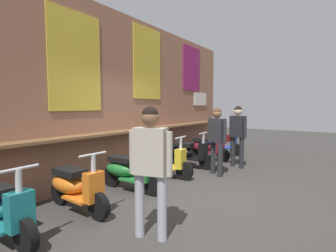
% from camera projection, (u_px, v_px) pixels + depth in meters
% --- Properties ---
extents(ground_plane, '(29.00, 29.00, 0.00)m').
position_uv_depth(ground_plane, '(189.00, 192.00, 4.86)').
color(ground_plane, '#383533').
extents(market_stall_facade, '(10.36, 0.61, 3.78)m').
position_uv_depth(market_stall_facade, '(114.00, 96.00, 5.85)').
color(market_stall_facade, '#8C5B44').
rests_on(market_stall_facade, ground_plane).
extents(scooter_teal, '(0.46, 1.40, 0.97)m').
position_uv_depth(scooter_teal, '(0.00, 208.00, 3.13)').
color(scooter_teal, '#197075').
rests_on(scooter_teal, ground_plane).
extents(scooter_orange, '(0.46, 1.40, 0.97)m').
position_uv_depth(scooter_orange, '(75.00, 186.00, 4.00)').
color(scooter_orange, orange).
rests_on(scooter_orange, ground_plane).
extents(scooter_green, '(0.46, 1.40, 0.97)m').
position_uv_depth(scooter_green, '(127.00, 170.00, 4.98)').
color(scooter_green, '#237533').
rests_on(scooter_green, ground_plane).
extents(scooter_yellow, '(0.50, 1.40, 0.97)m').
position_uv_depth(scooter_yellow, '(162.00, 160.00, 5.94)').
color(scooter_yellow, gold).
rests_on(scooter_yellow, ground_plane).
extents(scooter_black, '(0.46, 1.40, 0.97)m').
position_uv_depth(scooter_black, '(187.00, 153.00, 6.87)').
color(scooter_black, black).
rests_on(scooter_black, ground_plane).
extents(scooter_maroon, '(0.46, 1.40, 0.97)m').
position_uv_depth(scooter_maroon, '(206.00, 147.00, 7.82)').
color(scooter_maroon, maroon).
rests_on(scooter_maroon, ground_plane).
extents(scooter_blue, '(0.46, 1.40, 0.97)m').
position_uv_depth(scooter_blue, '(220.00, 143.00, 8.72)').
color(scooter_blue, '#233D9E').
rests_on(scooter_blue, ground_plane).
extents(shopper_with_handbag, '(0.40, 0.66, 1.65)m').
position_uv_depth(shopper_with_handbag, '(237.00, 130.00, 6.80)').
color(shopper_with_handbag, '#232328').
rests_on(shopper_with_handbag, ground_plane).
extents(shopper_browsing, '(0.31, 0.53, 1.61)m').
position_uv_depth(shopper_browsing, '(217.00, 134.00, 6.01)').
color(shopper_browsing, '#232328').
rests_on(shopper_browsing, ground_plane).
extents(shopper_passing, '(0.30, 0.55, 1.65)m').
position_uv_depth(shopper_passing, '(150.00, 158.00, 3.11)').
color(shopper_passing, '#999EA8').
rests_on(shopper_passing, ground_plane).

